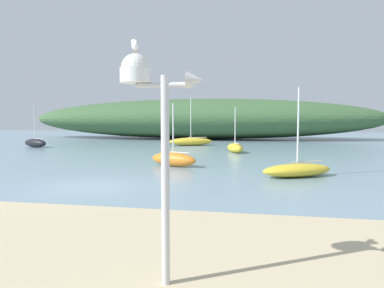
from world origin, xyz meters
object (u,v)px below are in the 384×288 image
at_px(mast_structure, 149,100).
at_px(sailboat_centre_water, 191,141).
at_px(sailboat_far_left, 235,148).
at_px(sailboat_west_reach, 173,159).
at_px(sailboat_far_right, 35,143).
at_px(seagull_on_radar, 135,44).
at_px(sailboat_outer_mooring, 297,170).

distance_m(mast_structure, sailboat_centre_water, 29.15).
distance_m(sailboat_far_left, sailboat_west_reach, 9.07).
bearing_deg(sailboat_centre_water, sailboat_far_right, -161.04).
xyz_separation_m(seagull_on_radar, sailboat_centre_water, (-4.66, 28.62, -3.24)).
relative_size(mast_structure, sailboat_far_right, 0.88).
distance_m(sailboat_outer_mooring, sailboat_west_reach, 6.75).
relative_size(sailboat_west_reach, sailboat_far_right, 0.91).
relative_size(mast_structure, seagull_on_radar, 11.06).
height_order(sailboat_outer_mooring, sailboat_west_reach, sailboat_outer_mooring).
xyz_separation_m(seagull_on_radar, sailboat_far_right, (-18.42, 23.89, -3.23)).
bearing_deg(sailboat_outer_mooring, sailboat_far_left, 107.52).
bearing_deg(sailboat_far_right, seagull_on_radar, -52.38).
xyz_separation_m(sailboat_west_reach, sailboat_far_right, (-15.62, 10.22, 0.01)).
xyz_separation_m(mast_structure, sailboat_outer_mooring, (3.33, 11.32, -2.54)).
bearing_deg(seagull_on_radar, mast_structure, -3.98).
distance_m(mast_structure, sailboat_far_right, 30.40).
bearing_deg(sailboat_west_reach, mast_structure, -77.68).
relative_size(seagull_on_radar, sailboat_centre_water, 0.06).
bearing_deg(sailboat_far_right, sailboat_west_reach, -33.18).
distance_m(sailboat_far_left, sailboat_far_right, 18.54).
height_order(sailboat_far_left, sailboat_far_right, sailboat_far_right).
xyz_separation_m(sailboat_outer_mooring, sailboat_far_right, (-21.94, 12.59, 0.10)).
height_order(seagull_on_radar, sailboat_far_left, seagull_on_radar).
relative_size(sailboat_outer_mooring, sailboat_west_reach, 1.16).
distance_m(seagull_on_radar, sailboat_outer_mooring, 12.30).
relative_size(mast_structure, sailboat_west_reach, 0.96).
bearing_deg(sailboat_centre_water, sailboat_west_reach, -82.89).
relative_size(sailboat_far_left, sailboat_outer_mooring, 0.88).
bearing_deg(mast_structure, seagull_on_radar, 176.02).
xyz_separation_m(mast_structure, sailboat_far_right, (-18.61, 23.91, -2.44)).
height_order(seagull_on_radar, sailboat_west_reach, seagull_on_radar).
bearing_deg(sailboat_west_reach, sailboat_centre_water, 97.11).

